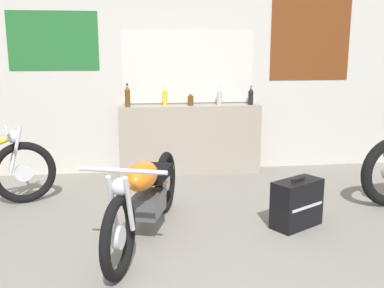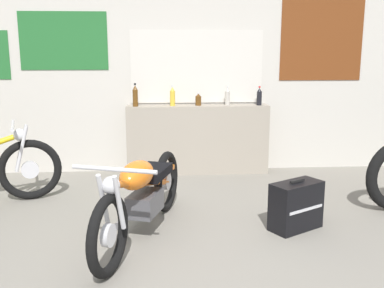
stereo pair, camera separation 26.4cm
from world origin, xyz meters
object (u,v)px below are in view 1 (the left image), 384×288
Objects in this scene: hard_case_black at (297,203)px; bottle_left_center at (165,97)px; bottle_right_center at (219,96)px; motorcycle_orange at (146,195)px; bottle_center at (191,100)px; bottle_rightmost at (251,96)px; bottle_leftmost at (127,97)px.

bottle_left_center is at bearing 118.54° from hard_case_black.
bottle_right_center reaches higher than motorcycle_orange.
bottle_center is at bearing 110.39° from hard_case_black.
bottle_right_center is 2.35m from motorcycle_orange.
bottle_left_center is 1.07× the size of bottle_rightmost.
bottle_rightmost is 2.04m from hard_case_black.
bottle_center is 0.68× the size of bottle_rightmost.
bottle_left_center is 0.49× the size of hard_case_black.
bottle_left_center is 1.09m from bottle_rightmost.
hard_case_black is (1.04, -1.90, -0.77)m from bottle_left_center.
bottle_leftmost reaches higher than motorcycle_orange.
bottle_left_center reaches higher than motorcycle_orange.
bottle_right_center is (0.70, 0.04, -0.01)m from bottle_left_center.
bottle_leftmost is 1.12× the size of bottle_left_center.
motorcycle_orange is 1.37m from hard_case_black.
motorcycle_orange is (-0.32, -1.99, -0.60)m from bottle_left_center.
bottle_center reaches higher than hard_case_black.
bottle_right_center reaches higher than bottle_center.
motorcycle_orange is at bearing -99.02° from bottle_left_center.
hard_case_black is (0.71, -1.91, -0.73)m from bottle_center.
bottle_right_center is 0.46× the size of hard_case_black.
bottle_leftmost reaches higher than bottle_rightmost.
bottle_left_center is 0.33m from bottle_center.
bottle_leftmost is 0.55× the size of hard_case_black.
bottle_right_center is (0.37, 0.03, 0.03)m from bottle_center.
bottle_center is 2.18m from motorcycle_orange.
bottle_rightmost reaches higher than bottle_center.
bottle_leftmost is 2.52m from hard_case_black.
bottle_left_center is at bearing -178.23° from bottle_center.
bottle_center is at bearing -175.74° from bottle_right_center.
bottle_left_center is 1.58× the size of bottle_center.
bottle_leftmost reaches higher than bottle_right_center.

